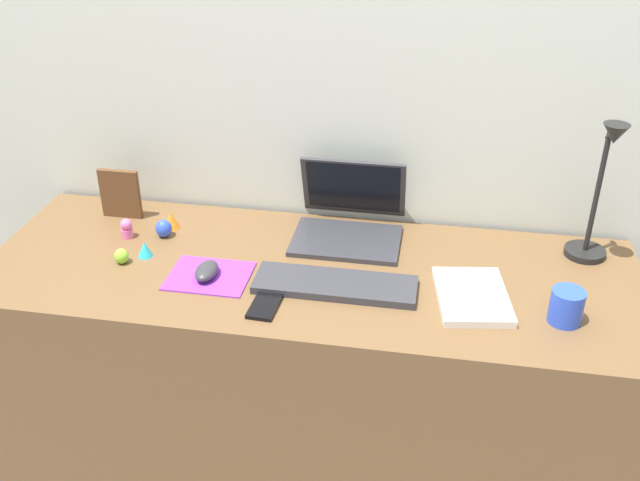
{
  "coord_description": "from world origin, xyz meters",
  "views": [
    {
      "loc": [
        0.31,
        -1.59,
        1.75
      ],
      "look_at": [
        0.03,
        0.0,
        0.83
      ],
      "focal_mm": 40.55,
      "sensor_mm": 36.0,
      "label": 1
    }
  ],
  "objects_px": {
    "desk_lamp": "(599,196)",
    "toy_figurine_cyan": "(145,249)",
    "keyboard": "(335,285)",
    "coffee_mug": "(566,306)",
    "mouse": "(207,271)",
    "toy_figurine_lime": "(122,256)",
    "toy_figurine_blue": "(164,228)",
    "notebook_pad": "(472,296)",
    "cell_phone": "(266,304)",
    "laptop": "(350,216)",
    "picture_frame": "(120,194)",
    "toy_figurine_orange": "(171,220)",
    "toy_figurine_pink": "(127,228)"
  },
  "relations": [
    {
      "from": "laptop",
      "to": "keyboard",
      "type": "height_order",
      "value": "laptop"
    },
    {
      "from": "keyboard",
      "to": "notebook_pad",
      "type": "xyz_separation_m",
      "value": [
        0.34,
        0.01,
        0.0
      ]
    },
    {
      "from": "cell_phone",
      "to": "desk_lamp",
      "type": "relative_size",
      "value": 0.32
    },
    {
      "from": "toy_figurine_blue",
      "to": "toy_figurine_lime",
      "type": "xyz_separation_m",
      "value": [
        -0.06,
        -0.16,
        -0.0
      ]
    },
    {
      "from": "desk_lamp",
      "to": "picture_frame",
      "type": "relative_size",
      "value": 2.64
    },
    {
      "from": "cell_phone",
      "to": "mouse",
      "type": "bearing_deg",
      "value": 154.81
    },
    {
      "from": "toy_figurine_blue",
      "to": "toy_figurine_cyan",
      "type": "bearing_deg",
      "value": -95.33
    },
    {
      "from": "keyboard",
      "to": "coffee_mug",
      "type": "bearing_deg",
      "value": -4.69
    },
    {
      "from": "picture_frame",
      "to": "mouse",
      "type": "bearing_deg",
      "value": -38.82
    },
    {
      "from": "mouse",
      "to": "coffee_mug",
      "type": "relative_size",
      "value": 1.13
    },
    {
      "from": "desk_lamp",
      "to": "toy_figurine_lime",
      "type": "distance_m",
      "value": 1.26
    },
    {
      "from": "toy_figurine_cyan",
      "to": "toy_figurine_lime",
      "type": "bearing_deg",
      "value": -137.18
    },
    {
      "from": "notebook_pad",
      "to": "picture_frame",
      "type": "relative_size",
      "value": 1.6
    },
    {
      "from": "desk_lamp",
      "to": "keyboard",
      "type": "bearing_deg",
      "value": -158.11
    },
    {
      "from": "toy_figurine_cyan",
      "to": "notebook_pad",
      "type": "bearing_deg",
      "value": -3.72
    },
    {
      "from": "laptop",
      "to": "keyboard",
      "type": "relative_size",
      "value": 0.73
    },
    {
      "from": "toy_figurine_cyan",
      "to": "toy_figurine_lime",
      "type": "xyz_separation_m",
      "value": [
        -0.05,
        -0.04,
        -0.0
      ]
    },
    {
      "from": "toy_figurine_orange",
      "to": "cell_phone",
      "type": "bearing_deg",
      "value": -42.85
    },
    {
      "from": "picture_frame",
      "to": "toy_figurine_lime",
      "type": "distance_m",
      "value": 0.28
    },
    {
      "from": "laptop",
      "to": "notebook_pad",
      "type": "relative_size",
      "value": 1.25
    },
    {
      "from": "desk_lamp",
      "to": "toy_figurine_cyan",
      "type": "relative_size",
      "value": 9.03
    },
    {
      "from": "keyboard",
      "to": "toy_figurine_lime",
      "type": "distance_m",
      "value": 0.58
    },
    {
      "from": "toy_figurine_cyan",
      "to": "toy_figurine_pink",
      "type": "bearing_deg",
      "value": 134.89
    },
    {
      "from": "desk_lamp",
      "to": "toy_figurine_cyan",
      "type": "distance_m",
      "value": 1.2
    },
    {
      "from": "coffee_mug",
      "to": "toy_figurine_pink",
      "type": "bearing_deg",
      "value": 170.3
    },
    {
      "from": "laptop",
      "to": "notebook_pad",
      "type": "bearing_deg",
      "value": -39.53
    },
    {
      "from": "toy_figurine_pink",
      "to": "toy_figurine_cyan",
      "type": "bearing_deg",
      "value": -45.11
    },
    {
      "from": "toy_figurine_orange",
      "to": "keyboard",
      "type": "bearing_deg",
      "value": -23.97
    },
    {
      "from": "keyboard",
      "to": "toy_figurine_orange",
      "type": "relative_size",
      "value": 7.93
    },
    {
      "from": "toy_figurine_pink",
      "to": "keyboard",
      "type": "bearing_deg",
      "value": -14.03
    },
    {
      "from": "cell_phone",
      "to": "toy_figurine_blue",
      "type": "xyz_separation_m",
      "value": [
        -0.37,
        0.29,
        0.02
      ]
    },
    {
      "from": "toy_figurine_orange",
      "to": "coffee_mug",
      "type": "bearing_deg",
      "value": -14.44
    },
    {
      "from": "coffee_mug",
      "to": "toy_figurine_lime",
      "type": "distance_m",
      "value": 1.13
    },
    {
      "from": "laptop",
      "to": "cell_phone",
      "type": "bearing_deg",
      "value": -110.25
    },
    {
      "from": "toy_figurine_blue",
      "to": "notebook_pad",
      "type": "bearing_deg",
      "value": -11.21
    },
    {
      "from": "cell_phone",
      "to": "notebook_pad",
      "type": "xyz_separation_m",
      "value": [
        0.49,
        0.12,
        0.01
      ]
    },
    {
      "from": "keyboard",
      "to": "toy_figurine_blue",
      "type": "height_order",
      "value": "toy_figurine_blue"
    },
    {
      "from": "laptop",
      "to": "keyboard",
      "type": "bearing_deg",
      "value": -88.8
    },
    {
      "from": "keyboard",
      "to": "toy_figurine_cyan",
      "type": "bearing_deg",
      "value": 173.04
    },
    {
      "from": "toy_figurine_lime",
      "to": "notebook_pad",
      "type": "bearing_deg",
      "value": -0.77
    },
    {
      "from": "mouse",
      "to": "toy_figurine_pink",
      "type": "relative_size",
      "value": 1.66
    },
    {
      "from": "mouse",
      "to": "toy_figurine_lime",
      "type": "bearing_deg",
      "value": 172.76
    },
    {
      "from": "picture_frame",
      "to": "toy_figurine_cyan",
      "type": "xyz_separation_m",
      "value": [
        0.15,
        -0.21,
        -0.05
      ]
    },
    {
      "from": "desk_lamp",
      "to": "coffee_mug",
      "type": "bearing_deg",
      "value": -106.53
    },
    {
      "from": "mouse",
      "to": "picture_frame",
      "type": "relative_size",
      "value": 0.64
    },
    {
      "from": "notebook_pad",
      "to": "picture_frame",
      "type": "bearing_deg",
      "value": 156.49
    },
    {
      "from": "picture_frame",
      "to": "toy_figurine_blue",
      "type": "bearing_deg",
      "value": -29.77
    },
    {
      "from": "laptop",
      "to": "mouse",
      "type": "height_order",
      "value": "laptop"
    },
    {
      "from": "laptop",
      "to": "toy_figurine_orange",
      "type": "bearing_deg",
      "value": -172.94
    },
    {
      "from": "notebook_pad",
      "to": "picture_frame",
      "type": "xyz_separation_m",
      "value": [
        -1.03,
        0.27,
        0.06
      ]
    }
  ]
}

